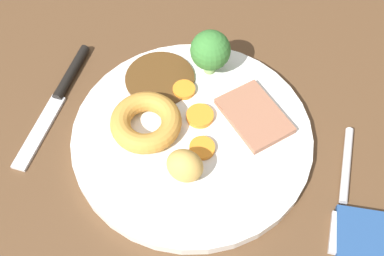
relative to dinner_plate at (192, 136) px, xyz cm
name	(u,v)px	position (x,y,z in cm)	size (l,w,h in cm)	color
dining_table	(158,153)	(3.61, 1.79, -2.50)	(120.00, 84.00, 3.60)	brown
dinner_plate	(192,136)	(0.00, 0.00, 0.00)	(27.27, 27.27, 1.40)	white
gravy_pool	(160,78)	(5.90, -6.48, 0.85)	(8.48, 8.48, 0.30)	#563819
meat_slice_main	(254,116)	(-6.31, -3.97, 1.10)	(8.31, 5.72, 0.80)	#9E664C
yorkshire_pudding	(146,122)	(5.14, 0.74, 1.85)	(8.05, 8.05, 2.31)	#C68938
roast_potato_left	(185,166)	(-0.72, 5.28, 2.58)	(3.98, 3.31, 3.77)	tan
carrot_coin_front	(203,145)	(-1.66, 1.38, 1.00)	(2.86, 2.86, 0.59)	orange
carrot_coin_back	(184,90)	(2.53, -5.47, 1.00)	(2.70, 2.70, 0.59)	orange
carrot_coin_side	(200,116)	(-0.31, -2.28, 1.03)	(3.17, 3.17, 0.65)	orange
broccoli_floret	(210,51)	(0.43, -9.48, 4.20)	(4.81, 4.81, 5.99)	#8CB766
fork	(344,192)	(-17.49, 2.15, -0.31)	(2.11, 15.28, 0.90)	silver
knife	(60,93)	(17.22, -1.82, -0.25)	(1.90, 18.52, 1.20)	black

